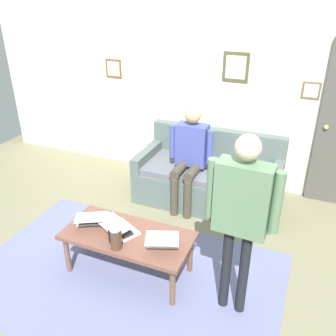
# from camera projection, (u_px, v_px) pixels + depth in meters

# --- Properties ---
(ground_plane) EXTENTS (7.68, 7.68, 0.00)m
(ground_plane) POSITION_uv_depth(u_px,v_px,m) (145.00, 271.00, 3.56)
(ground_plane) COLOR #757054
(area_rug) EXTENTS (2.95, 1.91, 0.01)m
(area_rug) POSITION_uv_depth(u_px,v_px,m) (125.00, 277.00, 3.48)
(area_rug) COLOR slate
(area_rug) RESTS_ON ground_plane
(back_wall) EXTENTS (7.04, 0.11, 2.70)m
(back_wall) POSITION_uv_depth(u_px,v_px,m) (214.00, 86.00, 4.76)
(back_wall) COLOR silver
(back_wall) RESTS_ON ground_plane
(couch) EXTENTS (1.78, 0.87, 0.88)m
(couch) POSITION_uv_depth(u_px,v_px,m) (209.00, 179.00, 4.64)
(couch) COLOR #525F5B
(couch) RESTS_ON ground_plane
(coffee_table) EXTENTS (1.23, 0.58, 0.45)m
(coffee_table) POSITION_uv_depth(u_px,v_px,m) (128.00, 238.00, 3.38)
(coffee_table) COLOR brown
(coffee_table) RESTS_ON ground_plane
(laptop_left) EXTENTS (0.43, 0.41, 0.12)m
(laptop_left) POSITION_uv_depth(u_px,v_px,m) (119.00, 228.00, 3.38)
(laptop_left) COLOR silver
(laptop_left) RESTS_ON coffee_table
(laptop_center) EXTENTS (0.43, 0.44, 0.13)m
(laptop_center) POSITION_uv_depth(u_px,v_px,m) (93.00, 219.00, 3.51)
(laptop_center) COLOR silver
(laptop_center) RESTS_ON coffee_table
(laptop_right) EXTENTS (0.39, 0.41, 0.12)m
(laptop_right) POSITION_uv_depth(u_px,v_px,m) (162.00, 240.00, 3.21)
(laptop_right) COLOR silver
(laptop_right) RESTS_ON coffee_table
(french_press) EXTENTS (0.12, 0.10, 0.24)m
(french_press) POSITION_uv_depth(u_px,v_px,m) (116.00, 238.00, 3.14)
(french_press) COLOR #4C3323
(french_press) RESTS_ON coffee_table
(person_standing) EXTENTS (0.58, 0.20, 1.63)m
(person_standing) POSITION_uv_depth(u_px,v_px,m) (242.00, 207.00, 2.69)
(person_standing) COLOR black
(person_standing) RESTS_ON ground_plane
(person_seated) EXTENTS (0.55, 0.51, 1.28)m
(person_seated) POSITION_uv_depth(u_px,v_px,m) (190.00, 153.00, 4.33)
(person_seated) COLOR #433D2F
(person_seated) RESTS_ON ground_plane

